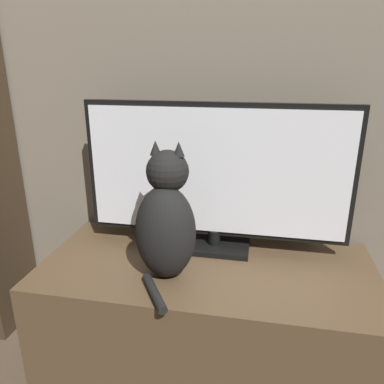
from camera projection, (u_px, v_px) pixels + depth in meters
wall_back at (223, 13)px, 1.32m from camera, size 4.80×0.05×2.60m
tv_stand at (206, 321)px, 1.38m from camera, size 1.15×0.54×0.47m
tv at (216, 176)px, 1.33m from camera, size 0.95×0.16×0.54m
cat at (166, 222)px, 1.19m from camera, size 0.20×0.32×0.44m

